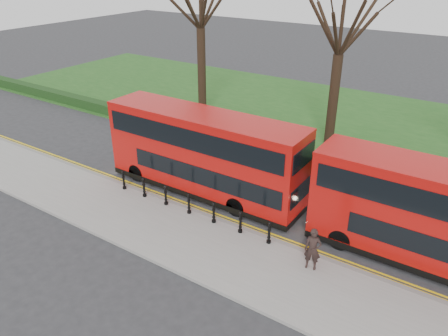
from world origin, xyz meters
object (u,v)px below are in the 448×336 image
Objects in this scene: bus_lead at (204,154)px; bus_rear at (448,222)px; bollard_row at (189,204)px; pedestrian at (313,249)px.

bus_lead is 11.40m from bus_rear.
bollard_row is 0.81× the size of bus_lead.
bus_lead is at bearing 145.13° from pedestrian.
bus_lead reaches higher than pedestrian.
bus_rear is at bearing 0.91° from bus_lead.
bus_rear reaches higher than pedestrian.
bus_rear is 5.24m from pedestrian.
bollard_row is at bearing 162.02° from pedestrian.
pedestrian is at bearing -21.56° from bus_lead.
pedestrian is (-4.11, -3.06, -1.07)m from bus_rear.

